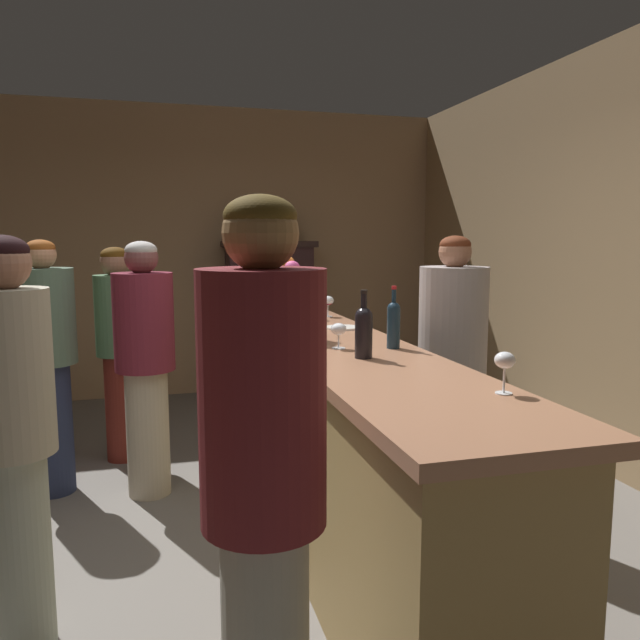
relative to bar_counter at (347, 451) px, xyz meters
name	(u,v)px	position (x,y,z in m)	size (l,w,h in m)	color
floor	(250,568)	(-0.50, -0.02, -0.54)	(9.25, 9.25, 0.00)	slate
wall_back	(195,253)	(-0.50, 3.60, 0.91)	(5.18, 0.12, 2.91)	tan
bar_counter	(347,451)	(0.00, 0.00, 0.00)	(0.64, 3.10, 1.07)	olive
display_cabinet	(269,316)	(0.21, 3.27, 0.28)	(0.91, 0.47, 1.57)	#2F1B1F
wine_bottle_syrah	(283,298)	(-0.10, 1.04, 0.67)	(0.08, 0.08, 0.30)	#19243F
wine_bottle_merlot	(304,315)	(-0.18, 0.14, 0.67)	(0.07, 0.07, 0.32)	#123523
wine_bottle_pinot	(394,322)	(0.19, -0.12, 0.66)	(0.06, 0.06, 0.30)	#192E3E
wine_bottle_malbec	(302,294)	(0.06, 1.17, 0.68)	(0.07, 0.07, 0.34)	#4D2D18
wine_bottle_chardonnay	(364,329)	(-0.03, -0.31, 0.66)	(0.08, 0.08, 0.30)	black
wine_glass_front	(328,302)	(0.22, 1.11, 0.63)	(0.08, 0.08, 0.14)	white
wine_glass_mid	(339,330)	(-0.06, -0.06, 0.62)	(0.07, 0.07, 0.12)	white
wine_glass_rear	(505,362)	(0.22, -1.03, 0.64)	(0.07, 0.07, 0.14)	white
wine_glass_spare	(314,301)	(0.09, 0.99, 0.65)	(0.06, 0.06, 0.17)	white
flower_arrangement	(294,300)	(-0.19, 0.32, 0.73)	(0.15, 0.16, 0.43)	tan
cheese_plate	(342,328)	(0.15, 0.56, 0.54)	(0.20, 0.20, 0.01)	white
display_bottle_left	(244,227)	(-0.03, 3.27, 1.17)	(0.08, 0.08, 0.31)	#2F5234
display_bottle_midleft	(258,227)	(0.11, 3.27, 1.17)	(0.07, 0.07, 0.31)	#492D1B
display_bottle_center	(275,228)	(0.28, 3.27, 1.16)	(0.06, 0.06, 0.31)	#212931
display_bottle_midright	(294,228)	(0.47, 3.27, 1.16)	(0.07, 0.07, 0.30)	black
patron_redhead	(47,357)	(-1.56, 1.21, 0.33)	(0.36, 0.36, 1.59)	#212843
patron_in_navy	(119,342)	(-1.16, 1.71, 0.32)	(0.31, 0.31, 1.54)	maroon
patron_in_grey	(264,496)	(-0.65, -1.33, 0.40)	(0.32, 0.32, 1.70)	gray
patron_near_entrance	(12,425)	(-1.43, -0.36, 0.36)	(0.31, 0.31, 1.61)	#939D8D
patron_by_cabinet	(145,358)	(-0.97, 1.03, 0.32)	(0.36, 0.36, 1.58)	#B7AB93
bartender	(452,366)	(0.72, 0.30, 0.33)	(0.39, 0.39, 1.61)	brown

